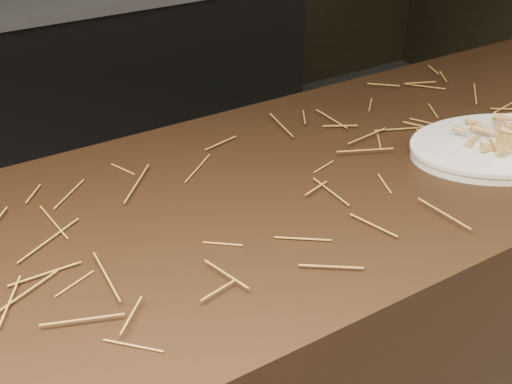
% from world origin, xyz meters
% --- Properties ---
extents(main_counter, '(2.40, 0.70, 0.90)m').
position_xyz_m(main_counter, '(0.00, 0.30, 0.45)').
color(main_counter, black).
rests_on(main_counter, ground).
extents(back_counter, '(1.82, 0.62, 0.84)m').
position_xyz_m(back_counter, '(0.30, 2.18, 0.42)').
color(back_counter, black).
rests_on(back_counter, ground).
extents(straw_bedding, '(1.40, 0.60, 0.02)m').
position_xyz_m(straw_bedding, '(0.00, 0.30, 0.91)').
color(straw_bedding, olive).
rests_on(straw_bedding, main_counter).
extents(serving_platter, '(0.45, 0.37, 0.02)m').
position_xyz_m(serving_platter, '(0.44, 0.17, 0.91)').
color(serving_platter, white).
rests_on(serving_platter, main_counter).
extents(roasted_veg_heap, '(0.22, 0.19, 0.04)m').
position_xyz_m(roasted_veg_heap, '(0.44, 0.17, 0.94)').
color(roasted_veg_heap, '#B58D37').
rests_on(roasted_veg_heap, serving_platter).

